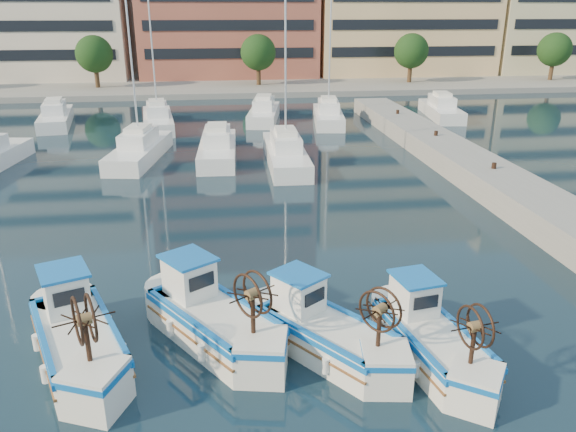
% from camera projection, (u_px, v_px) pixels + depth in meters
% --- Properties ---
extents(ground, '(300.00, 300.00, 0.00)m').
position_uv_depth(ground, '(271.00, 371.00, 14.81)').
color(ground, '#193141').
rests_on(ground, ground).
extents(quay, '(3.00, 60.00, 1.20)m').
position_uv_depth(quay, '(559.00, 220.00, 23.60)').
color(quay, gray).
rests_on(quay, ground).
extents(yacht_marina, '(40.65, 23.53, 11.50)m').
position_uv_depth(yacht_marina, '(185.00, 135.00, 39.83)').
color(yacht_marina, white).
rests_on(yacht_marina, ground).
extents(fishing_boat_a, '(3.40, 4.76, 2.87)m').
position_uv_depth(fishing_boat_a, '(77.00, 334.00, 15.03)').
color(fishing_boat_a, white).
rests_on(fishing_boat_a, ground).
extents(fishing_boat_b, '(4.00, 4.68, 2.87)m').
position_uv_depth(fishing_boat_b, '(211.00, 316.00, 15.95)').
color(fishing_boat_b, white).
rests_on(fishing_boat_b, ground).
extents(fishing_boat_c, '(3.81, 4.28, 2.65)m').
position_uv_depth(fishing_boat_c, '(324.00, 330.00, 15.37)').
color(fishing_boat_c, white).
rests_on(fishing_boat_c, ground).
extents(fishing_boat_d, '(2.35, 4.26, 2.58)m').
position_uv_depth(fishing_boat_d, '(430.00, 336.00, 15.10)').
color(fishing_boat_d, white).
rests_on(fishing_boat_d, ground).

